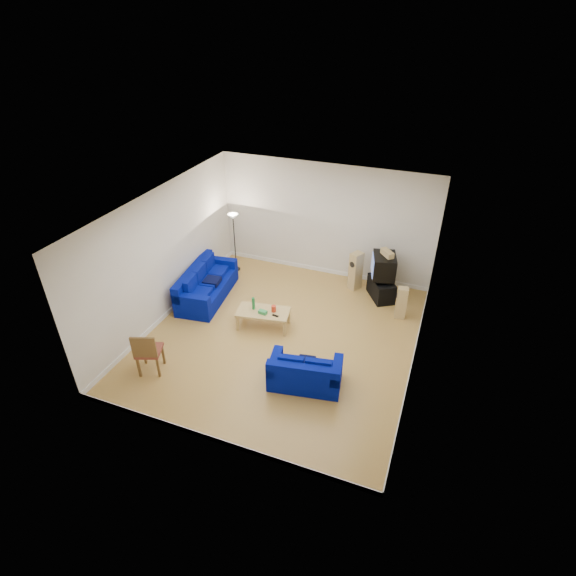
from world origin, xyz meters
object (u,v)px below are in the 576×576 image
(coffee_table, at_px, (263,313))
(television, at_px, (384,266))
(sofa_three_seat, at_px, (205,287))
(tv_stand, at_px, (381,289))
(sofa_loveseat, at_px, (305,374))

(coffee_table, distance_m, television, 3.37)
(sofa_three_seat, distance_m, tv_stand, 4.64)
(sofa_three_seat, bearing_deg, tv_stand, 103.42)
(sofa_loveseat, bearing_deg, sofa_three_seat, 138.69)
(sofa_three_seat, distance_m, coffee_table, 2.07)
(sofa_three_seat, bearing_deg, coffee_table, 64.14)
(television, bearing_deg, coffee_table, -59.71)
(coffee_table, height_order, television, television)
(sofa_three_seat, xyz_separation_m, sofa_loveseat, (3.53, -2.17, -0.04))
(coffee_table, relative_size, tv_stand, 1.52)
(sofa_loveseat, relative_size, coffee_table, 1.18)
(sofa_three_seat, xyz_separation_m, tv_stand, (4.34, 1.64, -0.05))
(coffee_table, bearing_deg, television, 44.71)
(coffee_table, distance_m, tv_stand, 3.31)
(sofa_three_seat, height_order, tv_stand, sofa_three_seat)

